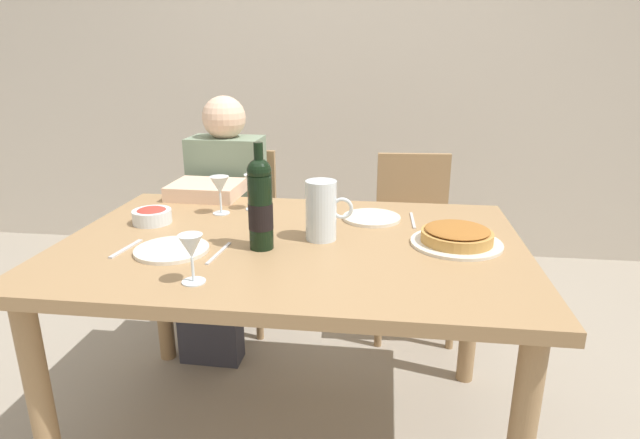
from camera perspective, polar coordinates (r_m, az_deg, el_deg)
The scene contains 19 objects.
ground_plane at distance 2.09m, azimuth -2.74°, elevation -22.20°, with size 8.00×8.00×0.00m, color gray.
back_wall at distance 3.56m, azimuth 2.67°, elevation 18.74°, with size 8.00×0.10×2.80m, color beige.
dining_table at distance 1.74m, azimuth -3.07°, elevation -5.14°, with size 1.50×1.00×0.76m.
wine_bottle at distance 1.60m, azimuth -6.57°, elevation 1.70°, with size 0.08×0.08×0.33m.
water_pitcher at distance 1.69m, azimuth 0.17°, elevation 0.63°, with size 0.16×0.10×0.20m.
baked_tart at distance 1.71m, azimuth 14.77°, elevation -1.81°, with size 0.29×0.29×0.06m.
salad_bowl at distance 1.96m, azimuth -17.96°, elevation 0.47°, with size 0.14×0.14×0.06m.
wine_glass_left_diner at distance 1.99m, azimuth -10.94°, elevation 3.58°, with size 0.07×0.07×0.15m.
wine_glass_right_diner at distance 1.41m, azimuth -13.96°, elevation -3.12°, with size 0.07×0.07×0.14m.
wine_glass_centre at distance 2.03m, azimuth -7.37°, elevation 3.85°, with size 0.07×0.07×0.14m.
dinner_plate_left_setting at distance 1.67m, azimuth -15.95°, elevation -3.21°, with size 0.23×0.23×0.01m, color silver.
dinner_plate_right_setting at distance 1.92m, azimuth 5.68°, elevation 0.19°, with size 0.21×0.21×0.01m, color silver.
fork_left_setting at distance 1.74m, azimuth -20.51°, elevation -3.01°, with size 0.16×0.01×0.01m, color silver.
knife_left_setting at distance 1.62m, azimuth -11.04°, elevation -3.64°, with size 0.18×0.01×0.01m, color silver.
knife_right_setting at distance 1.93m, azimuth 10.14°, elevation -0.08°, with size 0.18×0.01×0.01m, color silver.
spoon_right_setting at distance 1.93m, azimuth 1.23°, elevation 0.27°, with size 0.16×0.01×0.01m, color silver.
chair_left at distance 2.71m, azimuth -9.02°, elevation -0.65°, with size 0.41×0.41×0.87m.
diner_left at distance 2.46m, azimuth -10.77°, elevation 0.26°, with size 0.34×0.51×1.16m.
chair_right at distance 2.62m, azimuth 10.15°, elevation -1.33°, with size 0.43×0.43×0.87m.
Camera 1 is at (0.29, -1.57, 1.35)m, focal length 29.17 mm.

